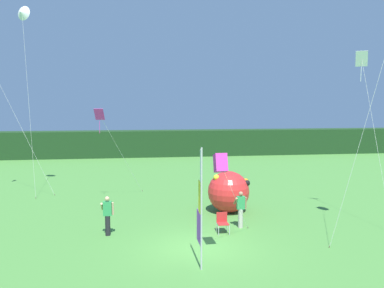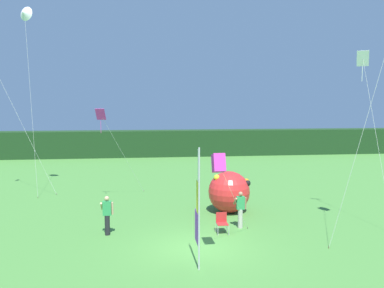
% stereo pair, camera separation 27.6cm
% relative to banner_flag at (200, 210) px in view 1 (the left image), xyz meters
% --- Properties ---
extents(ground_plane, '(120.00, 120.00, 0.00)m').
position_rel_banner_flag_xyz_m(ground_plane, '(0.20, 1.65, -2.03)').
color(ground_plane, '#478438').
extents(distant_treeline, '(80.00, 2.40, 2.78)m').
position_rel_banner_flag_xyz_m(distant_treeline, '(0.20, 29.36, -0.64)').
color(distant_treeline, '#193819').
rests_on(distant_treeline, ground).
extents(banner_flag, '(0.06, 1.03, 4.23)m').
position_rel_banner_flag_xyz_m(banner_flag, '(0.00, 0.00, 0.00)').
color(banner_flag, '#B7B7BC').
rests_on(banner_flag, ground).
extents(person_near_banner, '(0.55, 0.48, 1.69)m').
position_rel_banner_flag_xyz_m(person_near_banner, '(2.52, 4.02, -1.12)').
color(person_near_banner, '#B7B2A3').
rests_on(person_near_banner, ground).
extents(person_mid_field, '(0.55, 0.48, 1.72)m').
position_rel_banner_flag_xyz_m(person_mid_field, '(-3.43, 3.78, -1.11)').
color(person_mid_field, black).
rests_on(person_mid_field, ground).
extents(inflatable_balloon, '(2.18, 2.17, 2.17)m').
position_rel_banner_flag_xyz_m(inflatable_balloon, '(2.57, 6.65, -0.94)').
color(inflatable_balloon, red).
rests_on(inflatable_balloon, ground).
extents(folding_chair, '(0.51, 0.51, 0.89)m').
position_rel_banner_flag_xyz_m(folding_chair, '(1.55, 3.44, -1.51)').
color(folding_chair, '#BCBCC1').
rests_on(folding_chair, ground).
extents(kite_magenta_diamond_0, '(2.68, 2.90, 5.40)m').
position_rel_banner_flag_xyz_m(kite_magenta_diamond_0, '(-4.08, 9.68, 2.73)').
color(kite_magenta_diamond_0, brown).
rests_on(kite_magenta_diamond_0, ground).
extents(kite_white_diamond_2, '(0.86, 2.38, 8.14)m').
position_rel_banner_flag_xyz_m(kite_white_diamond_2, '(8.46, 4.35, 5.19)').
color(kite_white_diamond_2, brown).
rests_on(kite_white_diamond_2, ground).
extents(kite_magenta_box_3, '(2.25, 3.65, 3.94)m').
position_rel_banner_flag_xyz_m(kite_magenta_box_3, '(0.83, 0.54, 1.53)').
color(kite_magenta_box_3, brown).
rests_on(kite_magenta_box_3, ground).
extents(kite_white_delta_4, '(1.22, 1.81, 11.61)m').
position_rel_banner_flag_xyz_m(kite_white_delta_4, '(-8.90, 12.48, 9.08)').
color(kite_white_delta_4, brown).
rests_on(kite_white_delta_4, ground).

